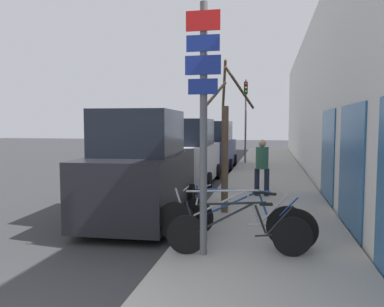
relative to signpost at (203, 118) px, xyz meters
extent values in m
plane|color=#333335|center=(-1.63, 8.23, -2.34)|extent=(80.00, 80.00, 0.00)
cube|color=#9E9B93|center=(0.97, 11.03, -2.26)|extent=(3.20, 32.00, 0.15)
cube|color=silver|center=(2.72, 11.03, 0.91)|extent=(0.20, 32.00, 6.50)
cube|color=#26598C|center=(2.60, 2.07, -0.94)|extent=(0.03, 2.17, 2.49)
cube|color=#26598C|center=(2.60, 5.07, -0.94)|extent=(0.03, 2.17, 2.49)
cylinder|color=#595B60|center=(0.00, 0.01, -0.21)|extent=(0.12, 0.12, 3.96)
cube|color=red|center=(0.00, -0.06, 1.47)|extent=(0.53, 0.02, 0.30)
cube|color=navy|center=(0.00, -0.06, 1.14)|extent=(0.52, 0.02, 0.25)
cube|color=navy|center=(0.00, -0.06, 0.81)|extent=(0.56, 0.02, 0.29)
cube|color=navy|center=(0.00, -0.06, 0.48)|extent=(0.46, 0.02, 0.24)
cylinder|color=black|center=(-0.27, -0.03, -1.87)|extent=(0.64, 0.12, 0.64)
cylinder|color=black|center=(1.40, 0.20, -1.87)|extent=(0.64, 0.12, 0.64)
cylinder|color=black|center=(0.36, 0.05, -1.57)|extent=(0.94, 0.17, 0.53)
cylinder|color=black|center=(0.44, 0.07, -1.35)|extent=(1.09, 0.19, 0.08)
cylinder|color=black|center=(0.90, 0.13, -1.60)|extent=(0.20, 0.06, 0.46)
cylinder|color=black|center=(1.11, 0.16, -1.85)|extent=(0.59, 0.11, 0.08)
cylinder|color=black|center=(1.19, 0.17, -1.62)|extent=(0.44, 0.09, 0.51)
cylinder|color=black|center=(-0.18, -0.02, -1.60)|extent=(0.20, 0.06, 0.55)
cube|color=black|center=(0.98, 0.14, -1.35)|extent=(0.21, 0.11, 0.04)
cylinder|color=#99999E|center=(-0.10, -0.01, -1.33)|extent=(0.08, 0.44, 0.02)
cylinder|color=black|center=(-0.60, 0.60, -1.83)|extent=(0.71, 0.05, 0.71)
cylinder|color=black|center=(1.34, 0.64, -1.83)|extent=(0.71, 0.05, 0.71)
cylinder|color=#B7B7BC|center=(0.12, 0.61, -1.50)|extent=(1.08, 0.06, 0.58)
cylinder|color=#B7B7BC|center=(0.22, 0.62, -1.25)|extent=(1.26, 0.07, 0.09)
cylinder|color=#B7B7BC|center=(0.75, 0.63, -1.53)|extent=(0.23, 0.04, 0.51)
cylinder|color=#B7B7BC|center=(1.00, 0.64, -1.81)|extent=(0.68, 0.05, 0.08)
cylinder|color=#B7B7BC|center=(1.09, 0.64, -1.56)|extent=(0.51, 0.04, 0.57)
cylinder|color=#B7B7BC|center=(-0.51, 0.60, -1.53)|extent=(0.23, 0.04, 0.62)
cube|color=black|center=(0.85, 0.63, -1.26)|extent=(0.20, 0.08, 0.04)
cylinder|color=#99999E|center=(-0.41, 0.60, -1.23)|extent=(0.03, 0.44, 0.02)
cylinder|color=black|center=(-0.31, 1.08, -1.84)|extent=(0.68, 0.23, 0.69)
cylinder|color=black|center=(1.50, 0.55, -1.84)|extent=(0.68, 0.23, 0.69)
cylinder|color=#1E4799|center=(0.36, 0.88, -1.52)|extent=(1.02, 0.33, 0.57)
cylinder|color=#1E4799|center=(0.45, 0.86, -1.28)|extent=(1.19, 0.38, 0.09)
cylinder|color=#1E4799|center=(0.95, 0.71, -1.55)|extent=(0.22, 0.10, 0.50)
cylinder|color=#1E4799|center=(1.18, 0.65, -1.82)|extent=(0.64, 0.21, 0.08)
cylinder|color=#1E4799|center=(1.27, 0.62, -1.57)|extent=(0.48, 0.17, 0.56)
cylinder|color=#1E4799|center=(-0.22, 1.05, -1.55)|extent=(0.22, 0.09, 0.60)
cube|color=black|center=(1.04, 0.68, -1.29)|extent=(0.21, 0.13, 0.04)
cylinder|color=#99999E|center=(-0.13, 1.03, -1.25)|extent=(0.15, 0.43, 0.02)
cube|color=black|center=(-1.91, 2.55, -1.48)|extent=(2.10, 4.38, 1.37)
cube|color=black|center=(-1.90, 2.38, -0.29)|extent=(1.80, 2.32, 1.02)
cylinder|color=black|center=(-2.92, 3.82, -2.02)|extent=(0.26, 0.65, 0.64)
cylinder|color=black|center=(-1.06, 3.93, -2.02)|extent=(0.26, 0.65, 0.64)
cylinder|color=black|center=(-2.77, 1.17, -2.02)|extent=(0.26, 0.65, 0.64)
cylinder|color=black|center=(-0.91, 1.27, -2.02)|extent=(0.26, 0.65, 0.64)
cube|color=silver|center=(-1.96, 7.98, -1.52)|extent=(1.93, 4.33, 1.29)
cube|color=black|center=(-1.96, 7.81, -0.39)|extent=(1.71, 2.27, 0.98)
cylinder|color=black|center=(-2.91, 9.30, -2.03)|extent=(0.23, 0.62, 0.62)
cylinder|color=black|center=(-1.05, 9.33, -2.03)|extent=(0.23, 0.62, 0.62)
cylinder|color=black|center=(-2.87, 6.63, -2.03)|extent=(0.23, 0.62, 0.62)
cylinder|color=black|center=(-1.01, 6.66, -2.03)|extent=(0.23, 0.62, 0.62)
cube|color=navy|center=(-1.69, 12.91, -1.54)|extent=(1.87, 4.34, 1.24)
cube|color=black|center=(-1.69, 12.73, -0.43)|extent=(1.66, 2.27, 0.98)
cylinder|color=black|center=(-2.62, 14.24, -2.02)|extent=(0.23, 0.64, 0.64)
cylinder|color=black|center=(-0.79, 14.26, -2.02)|extent=(0.23, 0.64, 0.64)
cylinder|color=black|center=(-2.59, 11.56, -2.02)|extent=(0.23, 0.64, 0.64)
cylinder|color=black|center=(-0.77, 11.58, -2.02)|extent=(0.23, 0.64, 0.64)
cylinder|color=#1E2338|center=(0.96, 5.27, -1.79)|extent=(0.15, 0.15, 0.80)
cylinder|color=#1E2338|center=(0.68, 5.26, -1.79)|extent=(0.15, 0.15, 0.80)
cylinder|color=#33664C|center=(0.82, 5.27, -1.07)|extent=(0.37, 0.37, 0.63)
sphere|color=tan|center=(0.82, 5.27, -0.65)|extent=(0.22, 0.22, 0.22)
cylinder|color=brown|center=(-0.01, 3.00, -0.93)|extent=(0.16, 0.16, 2.52)
cylinder|color=brown|center=(-0.19, 2.75, 0.60)|extent=(0.44, 0.57, 0.59)
cylinder|color=brown|center=(0.29, 3.56, 0.78)|extent=(0.68, 1.19, 0.96)
cylinder|color=brown|center=(-0.09, 3.45, 0.86)|extent=(0.24, 0.96, 1.11)
cylinder|color=#595B60|center=(-0.26, 14.80, 0.06)|extent=(0.10, 0.10, 4.50)
cube|color=black|center=(-0.26, 14.70, 1.86)|extent=(0.20, 0.16, 0.64)
sphere|color=red|center=(-0.26, 14.61, 2.06)|extent=(0.11, 0.11, 0.11)
sphere|color=orange|center=(-0.26, 14.61, 1.86)|extent=(0.11, 0.11, 0.11)
sphere|color=green|center=(-0.26, 14.61, 1.66)|extent=(0.11, 0.11, 0.11)
camera|label=1|loc=(1.01, -5.78, -0.10)|focal=35.00mm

